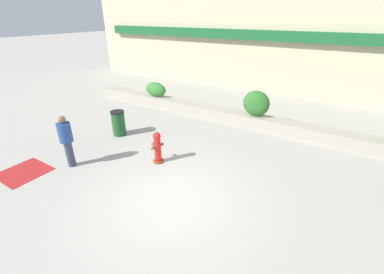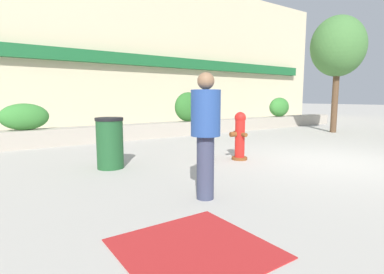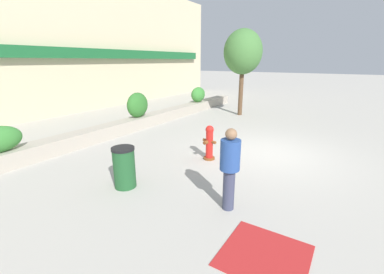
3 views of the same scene
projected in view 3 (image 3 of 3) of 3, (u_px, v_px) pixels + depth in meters
name	position (u px, v px, depth m)	size (l,w,h in m)	color
ground_plane	(268.00, 153.00, 8.54)	(120.00, 120.00, 0.00)	#B2ADA3
building_facade	(49.00, 40.00, 13.54)	(30.00, 1.36, 8.00)	beige
planter_wall_low	(136.00, 123.00, 11.55)	(18.00, 0.70, 0.50)	#ADA393
hedge_bush_1	(138.00, 105.00, 11.45)	(1.14, 0.65, 1.11)	#2D6B28
hedge_bush_2	(198.00, 95.00, 15.73)	(1.14, 0.70, 0.91)	#387F33
fire_hydrant	(209.00, 142.00, 7.88)	(0.46, 0.48, 1.08)	brown
street_tree	(243.00, 52.00, 13.60)	(2.23, 2.01, 4.57)	brown
pedestrian	(230.00, 165.00, 5.08)	(0.54, 0.54, 1.73)	#383D56
tactile_warning_pad	(264.00, 255.00, 4.06)	(1.30, 1.30, 0.01)	#B22323
trash_bin	(124.00, 167.00, 6.15)	(0.55, 0.55, 1.01)	#1E5128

